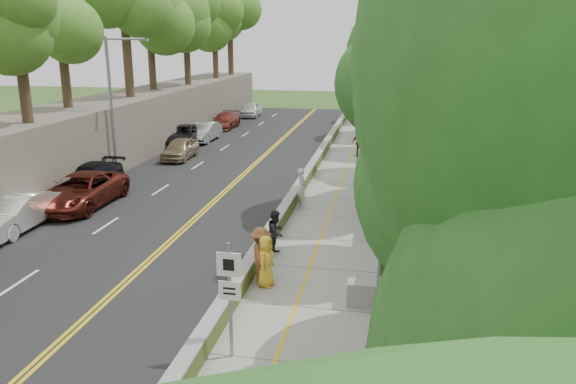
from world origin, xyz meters
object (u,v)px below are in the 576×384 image
streetlight (115,98)px  concrete_block (366,292)px  person_far (360,143)px  signpost (230,288)px  construction_barrel (383,141)px  car_1 (16,213)px  painter_0 (266,261)px  car_2 (81,191)px

streetlight → concrete_block: size_ratio=6.94×
person_far → streetlight: bearing=19.3°
signpost → construction_barrel: 29.23m
car_1 → painter_0: 12.11m
signpost → painter_0: size_ratio=1.79×
car_2 → painter_0: size_ratio=3.28×
car_2 → person_far: (12.50, 14.03, 0.17)m
car_1 → car_2: 3.76m
construction_barrel → concrete_block: bearing=-90.0°
car_1 → concrete_block: bearing=-16.4°
streetlight → signpost: bearing=-55.9°
streetlight → painter_0: bearing=-47.9°
signpost → car_2: signpost is taller
car_2 → car_1: bearing=-103.9°
streetlight → car_2: bearing=-82.2°
concrete_block → person_far: person_far is taller
car_2 → construction_barrel: bearing=51.3°
construction_barrel → person_far: person_far is taller
signpost → concrete_block: 5.11m
construction_barrel → painter_0: bearing=-97.6°
streetlight → car_2: streetlight is taller
signpost → concrete_block: (3.25, 3.64, -1.53)m
car_2 → person_far: size_ratio=2.98×
signpost → concrete_block: bearing=48.2°
concrete_block → signpost: bearing=-131.8°
signpost → painter_0: 4.45m
streetlight → construction_barrel: 19.46m
car_1 → painter_0: (11.59, -3.49, 0.12)m
car_1 → person_far: size_ratio=2.42×
streetlight → signpost: (11.51, -17.02, -2.68)m
signpost → car_1: signpost is taller
streetlight → painter_0: streetlight is taller
streetlight → person_far: bearing=32.6°
construction_barrel → painter_0: (-3.31, -24.69, 0.38)m
concrete_block → person_far: bearing=93.9°
streetlight → car_2: (0.76, -5.55, -3.81)m
car_1 → car_2: size_ratio=0.81×
signpost → car_1: bearing=146.2°
construction_barrel → car_2: (-14.00, -17.55, 0.29)m
car_2 → concrete_block: bearing=-29.3°
signpost → car_2: 15.76m
streetlight → painter_0: 17.50m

